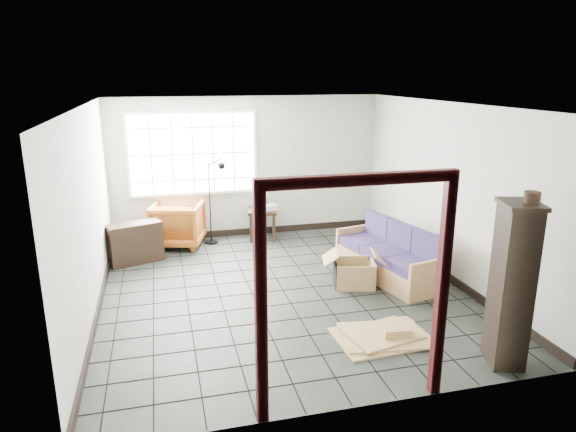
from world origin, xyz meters
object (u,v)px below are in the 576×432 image
object	(u,v)px
side_table	(263,214)
tall_shelf	(512,284)
futon_sofa	(391,258)
armchair	(178,222)

from	to	relation	value
side_table	tall_shelf	size ratio (longest dim) A/B	0.35
tall_shelf	futon_sofa	bearing A→B (deg)	109.69
side_table	tall_shelf	world-z (taller)	tall_shelf
futon_sofa	armchair	xyz separation A→B (m)	(-3.06, 2.28, 0.14)
armchair	side_table	bearing A→B (deg)	-164.01
futon_sofa	side_table	distance (m)	2.75
tall_shelf	armchair	bearing A→B (deg)	140.46
armchair	side_table	xyz separation A→B (m)	(1.54, -0.00, 0.03)
futon_sofa	tall_shelf	world-z (taller)	tall_shelf
armchair	tall_shelf	bearing A→B (deg)	139.58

